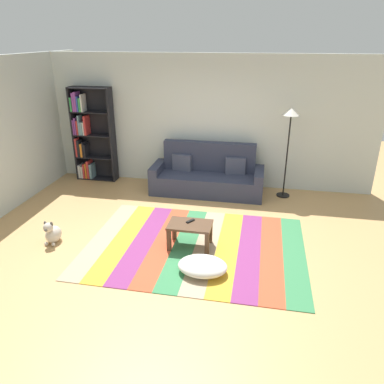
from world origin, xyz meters
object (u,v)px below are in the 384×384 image
object	(u,v)px
pouf	(203,266)
dog	(53,233)
coffee_table	(190,229)
standing_lamp	(290,123)
couch	(208,176)
bookshelf	(89,136)
tv_remote	(190,221)

from	to	relation	value
pouf	dog	world-z (taller)	dog
coffee_table	standing_lamp	size ratio (longest dim) A/B	0.37
couch	dog	world-z (taller)	couch
bookshelf	standing_lamp	bearing A→B (deg)	-2.89
coffee_table	tv_remote	distance (m)	0.12
bookshelf	tv_remote	bearing A→B (deg)	-41.63
coffee_table	dog	bearing A→B (deg)	-172.53
bookshelf	pouf	xyz separation A→B (m)	(3.05, -3.15, -0.87)
couch	dog	size ratio (longest dim) A/B	5.69
pouf	dog	bearing A→B (deg)	171.41
pouf	standing_lamp	distance (m)	3.45
standing_lamp	tv_remote	world-z (taller)	standing_lamp
couch	pouf	size ratio (longest dim) A/B	3.34
pouf	standing_lamp	xyz separation A→B (m)	(1.17, 2.94, 1.37)
couch	dog	distance (m)	3.24
dog	tv_remote	bearing A→B (deg)	9.45
couch	bookshelf	distance (m)	2.76
pouf	coffee_table	bearing A→B (deg)	115.03
bookshelf	couch	bearing A→B (deg)	-6.14
dog	standing_lamp	bearing A→B (deg)	35.53
dog	tv_remote	distance (m)	2.17
tv_remote	standing_lamp	bearing A→B (deg)	91.55
couch	pouf	world-z (taller)	couch
pouf	bookshelf	bearing A→B (deg)	134.01
couch	coffee_table	world-z (taller)	couch
bookshelf	standing_lamp	world-z (taller)	bookshelf
couch	tv_remote	distance (m)	2.15
coffee_table	couch	bearing A→B (deg)	91.93
bookshelf	standing_lamp	distance (m)	4.25
bookshelf	dog	xyz separation A→B (m)	(0.61, -2.78, -0.82)
coffee_table	tv_remote	xyz separation A→B (m)	(-0.01, 0.07, 0.09)
couch	tv_remote	size ratio (longest dim) A/B	15.07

